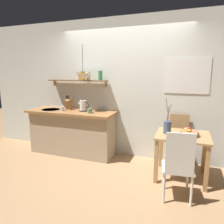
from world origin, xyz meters
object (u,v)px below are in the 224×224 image
object	(u,v)px
coffee_mug_spare	(90,111)
dining_table	(182,143)
electric_kettle	(83,106)
knife_block	(69,104)
dining_chair_near	(178,164)
dining_chair_far	(178,138)
fruit_bowl	(189,133)
twig_vase	(167,127)
coffee_mug_by_sink	(62,109)
pendant_lamp	(83,76)

from	to	relation	value
coffee_mug_spare	dining_table	bearing A→B (deg)	-6.56
electric_kettle	knife_block	size ratio (longest dim) A/B	0.81
dining_chair_near	dining_chair_far	size ratio (longest dim) A/B	1.02
dining_table	fruit_bowl	world-z (taller)	fruit_bowl
dining_chair_far	electric_kettle	world-z (taller)	electric_kettle
knife_block	coffee_mug_spare	size ratio (longest dim) A/B	2.36
twig_vase	coffee_mug_by_sink	world-z (taller)	twig_vase
dining_chair_far	dining_table	bearing A→B (deg)	-80.11
twig_vase	knife_block	world-z (taller)	twig_vase
pendant_lamp	coffee_mug_spare	bearing A→B (deg)	-25.59
dining_chair_near	fruit_bowl	world-z (taller)	dining_chair_near
dining_table	electric_kettle	distance (m)	1.98
dining_chair_near	fruit_bowl	size ratio (longest dim) A/B	3.51
dining_table	dining_chair_far	world-z (taller)	dining_chair_far
fruit_bowl	knife_block	world-z (taller)	knife_block
dining_chair_far	coffee_mug_by_sink	distance (m)	2.29
knife_block	pendant_lamp	xyz separation A→B (m)	(0.42, -0.13, 0.58)
dining_table	knife_block	size ratio (longest dim) A/B	2.70
fruit_bowl	dining_chair_far	bearing A→B (deg)	110.60
twig_vase	pendant_lamp	distance (m)	1.83
coffee_mug_by_sink	dining_chair_near	bearing A→B (deg)	-21.15
dining_table	coffee_mug_spare	distance (m)	1.74
dining_chair_near	electric_kettle	size ratio (longest dim) A/B	3.98
dining_chair_far	electric_kettle	bearing A→B (deg)	-177.58
twig_vase	electric_kettle	world-z (taller)	twig_vase
coffee_mug_by_sink	electric_kettle	bearing A→B (deg)	16.29
electric_kettle	knife_block	world-z (taller)	knife_block
dining_chair_near	pendant_lamp	world-z (taller)	pendant_lamp
knife_block	coffee_mug_spare	world-z (taller)	knife_block
knife_block	pendant_lamp	bearing A→B (deg)	-17.56
fruit_bowl	coffee_mug_spare	distance (m)	1.81
dining_chair_far	coffee_mug_spare	world-z (taller)	coffee_mug_spare
fruit_bowl	dining_chair_near	bearing A→B (deg)	-100.27
electric_kettle	pendant_lamp	distance (m)	0.59
dining_chair_far	coffee_mug_by_sink	size ratio (longest dim) A/B	7.83
fruit_bowl	coffee_mug_by_sink	xyz separation A→B (m)	(-2.41, 0.24, 0.18)
dining_table	knife_block	world-z (taller)	knife_block
dining_chair_far	twig_vase	xyz separation A→B (m)	(-0.17, -0.43, 0.30)
coffee_mug_by_sink	pendant_lamp	size ratio (longest dim) A/B	0.19
twig_vase	coffee_mug_by_sink	size ratio (longest dim) A/B	4.69
twig_vase	pendant_lamp	xyz separation A→B (m)	(-1.63, 0.30, 0.77)
dining_chair_far	fruit_bowl	world-z (taller)	dining_chair_far
knife_block	pendant_lamp	world-z (taller)	pendant_lamp
dining_table	coffee_mug_by_sink	world-z (taller)	coffee_mug_by_sink
dining_table	dining_chair_far	xyz separation A→B (m)	(-0.07, 0.41, -0.07)
dining_chair_far	fruit_bowl	xyz separation A→B (m)	(0.16, -0.44, 0.25)
dining_chair_far	fruit_bowl	size ratio (longest dim) A/B	3.44
fruit_bowl	electric_kettle	distance (m)	2.05
dining_chair_near	knife_block	distance (m)	2.56
electric_kettle	dining_chair_far	bearing A→B (deg)	2.42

